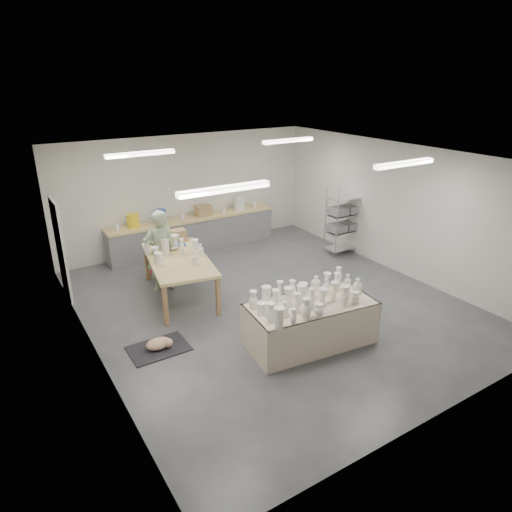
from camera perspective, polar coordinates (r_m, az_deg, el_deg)
room at (r=8.73m, az=1.07°, el=6.15°), size 8.00×8.02×3.00m
back_counter at (r=12.27m, az=-7.79°, el=2.95°), size 4.60×0.60×1.24m
wire_shelf at (r=12.02m, az=10.92°, el=4.52°), size 0.88×0.48×1.80m
drying_table at (r=8.02m, az=6.73°, el=-8.04°), size 2.31×1.29×1.15m
work_table at (r=9.69m, az=-9.86°, el=0.04°), size 1.58×2.50×1.24m
rug at (r=8.20m, az=-12.07°, el=-11.23°), size 1.00×0.70×0.02m
cat at (r=8.14m, az=-11.95°, el=-10.63°), size 0.51×0.45×0.18m
potter at (r=9.89m, az=-11.83°, el=0.59°), size 0.70×0.50×1.81m
red_stool at (r=10.35m, az=-12.11°, el=-2.04°), size 0.47×0.47×0.34m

